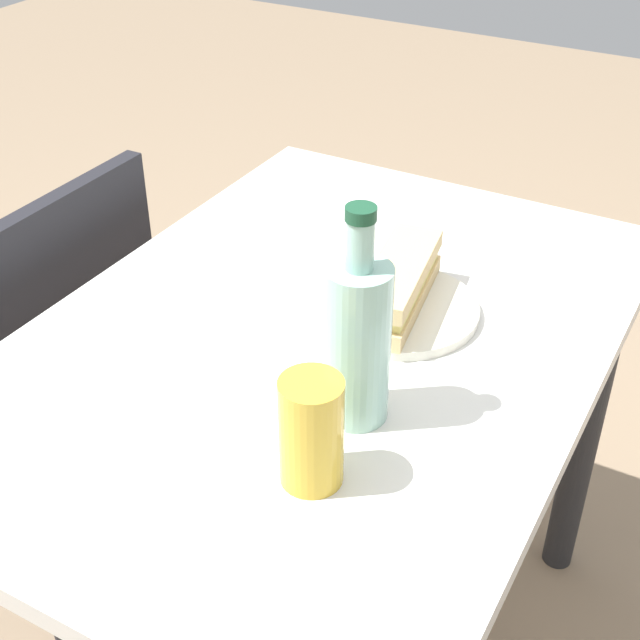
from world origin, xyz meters
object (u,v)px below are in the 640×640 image
(knife_near, at_px, (359,300))
(dining_table, at_px, (320,407))
(plate_near, at_px, (397,309))
(water_bottle, at_px, (357,339))
(beer_glass, at_px, (311,432))
(baguette_sandwich_near, at_px, (399,284))
(chair_far, at_px, (48,367))

(knife_near, bearing_deg, dining_table, 162.92)
(plate_near, xyz_separation_m, water_bottle, (-0.22, -0.05, 0.10))
(water_bottle, bearing_deg, knife_near, 25.94)
(beer_glass, bearing_deg, baguette_sandwich_near, 9.34)
(water_bottle, bearing_deg, plate_near, 12.20)
(baguette_sandwich_near, bearing_deg, knife_near, 111.71)
(chair_far, xyz_separation_m, baguette_sandwich_near, (0.09, -0.64, 0.32))
(knife_near, bearing_deg, beer_glass, -161.74)
(baguette_sandwich_near, relative_size, beer_glass, 1.77)
(chair_far, height_order, baguette_sandwich_near, chair_far)
(dining_table, relative_size, knife_near, 5.94)
(knife_near, xyz_separation_m, beer_glass, (-0.33, -0.11, 0.05))
(chair_far, bearing_deg, knife_near, -82.88)
(knife_near, relative_size, water_bottle, 0.64)
(water_bottle, bearing_deg, beer_glass, -176.01)
(plate_near, bearing_deg, water_bottle, -167.80)
(plate_near, bearing_deg, baguette_sandwich_near, 0.00)
(dining_table, relative_size, chair_far, 1.23)
(plate_near, height_order, baguette_sandwich_near, baguette_sandwich_near)
(plate_near, bearing_deg, beer_glass, -170.66)
(water_bottle, bearing_deg, baguette_sandwich_near, 12.20)
(baguette_sandwich_near, bearing_deg, plate_near, 0.00)
(plate_near, relative_size, knife_near, 1.29)
(dining_table, distance_m, beer_glass, 0.35)
(dining_table, distance_m, baguette_sandwich_near, 0.22)
(chair_far, height_order, water_bottle, water_bottle)
(knife_near, distance_m, beer_glass, 0.35)
(baguette_sandwich_near, height_order, water_bottle, water_bottle)
(beer_glass, bearing_deg, plate_near, 9.34)
(baguette_sandwich_near, bearing_deg, dining_table, 142.00)
(knife_near, height_order, beer_glass, beer_glass)
(chair_far, bearing_deg, plate_near, -81.66)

